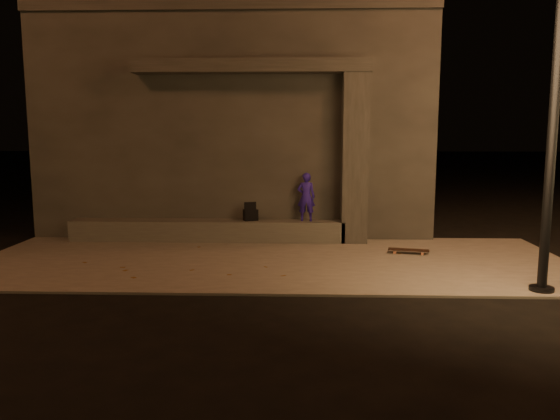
{
  "coord_description": "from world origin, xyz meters",
  "views": [
    {
      "loc": [
        0.51,
        -8.0,
        2.42
      ],
      "look_at": [
        0.16,
        2.0,
        0.98
      ],
      "focal_mm": 35.0,
      "sensor_mm": 36.0,
      "label": 1
    }
  ],
  "objects_px": {
    "skateboard": "(409,250)",
    "street_lamp_0": "(560,30)",
    "skateboarder": "(306,197)",
    "column": "(355,159)",
    "backpack": "(251,214)"
  },
  "relations": [
    {
      "from": "column",
      "to": "skateboarder",
      "type": "height_order",
      "value": "column"
    },
    {
      "from": "skateboarder",
      "to": "skateboard",
      "type": "bearing_deg",
      "value": 152.94
    },
    {
      "from": "backpack",
      "to": "street_lamp_0",
      "type": "xyz_separation_m",
      "value": [
        4.73,
        -3.64,
        3.2
      ]
    },
    {
      "from": "skateboarder",
      "to": "street_lamp_0",
      "type": "bearing_deg",
      "value": 137.45
    },
    {
      "from": "backpack",
      "to": "street_lamp_0",
      "type": "distance_m",
      "value": 6.77
    },
    {
      "from": "street_lamp_0",
      "to": "column",
      "type": "bearing_deg",
      "value": 124.29
    },
    {
      "from": "skateboarder",
      "to": "backpack",
      "type": "distance_m",
      "value": 1.27
    },
    {
      "from": "skateboard",
      "to": "backpack",
      "type": "bearing_deg",
      "value": 172.09
    },
    {
      "from": "column",
      "to": "skateboarder",
      "type": "xyz_separation_m",
      "value": [
        -1.03,
        0.0,
        -0.82
      ]
    },
    {
      "from": "skateboard",
      "to": "street_lamp_0",
      "type": "bearing_deg",
      "value": -46.18
    },
    {
      "from": "skateboard",
      "to": "street_lamp_0",
      "type": "distance_m",
      "value": 4.71
    },
    {
      "from": "backpack",
      "to": "skateboard",
      "type": "xyz_separation_m",
      "value": [
        3.22,
        -1.18,
        -0.52
      ]
    },
    {
      "from": "skateboarder",
      "to": "street_lamp_0",
      "type": "xyz_separation_m",
      "value": [
        3.51,
        -3.64,
        2.82
      ]
    },
    {
      "from": "skateboarder",
      "to": "backpack",
      "type": "height_order",
      "value": "skateboarder"
    },
    {
      "from": "column",
      "to": "skateboarder",
      "type": "bearing_deg",
      "value": 180.0
    }
  ]
}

